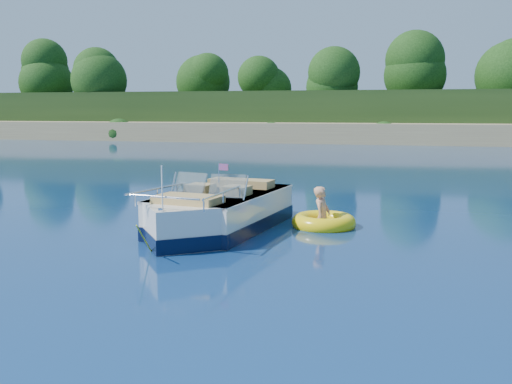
% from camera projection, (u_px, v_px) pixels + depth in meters
% --- Properties ---
extents(ground, '(160.00, 160.00, 0.00)m').
position_uv_depth(ground, '(287.00, 292.00, 8.02)').
color(ground, '#091B45').
rests_on(ground, ground).
extents(shoreline, '(170.00, 59.00, 6.00)m').
position_uv_depth(shoreline, '(386.00, 122.00, 69.14)').
color(shoreline, '#8B7450').
rests_on(shoreline, ground).
extents(treeline, '(150.00, 7.12, 8.19)m').
position_uv_depth(treeline, '(382.00, 72.00, 46.61)').
color(treeline, '#322210').
rests_on(treeline, ground).
extents(motorboat, '(2.45, 5.34, 1.79)m').
position_uv_depth(motorboat, '(216.00, 215.00, 11.91)').
color(motorboat, white).
rests_on(motorboat, ground).
extents(tow_tube, '(1.78, 1.78, 0.37)m').
position_uv_depth(tow_tube, '(324.00, 222.00, 12.44)').
color(tow_tube, yellow).
rests_on(tow_tube, ground).
extents(boy, '(0.45, 0.80, 1.49)m').
position_uv_depth(boy, '(322.00, 226.00, 12.54)').
color(boy, tan).
rests_on(boy, ground).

